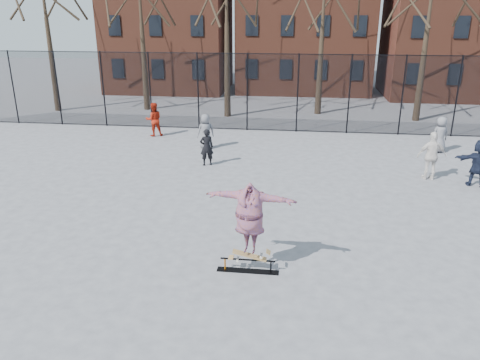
# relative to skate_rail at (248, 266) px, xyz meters

# --- Properties ---
(ground) EXTENTS (100.00, 100.00, 0.00)m
(ground) POSITION_rel_skate_rail_xyz_m (-0.22, 1.26, -0.13)
(ground) COLOR slate
(skate_rail) EXTENTS (1.51, 0.23, 0.33)m
(skate_rail) POSITION_rel_skate_rail_xyz_m (0.00, 0.00, 0.00)
(skate_rail) COLOR black
(skate_rail) RESTS_ON ground
(skateboard) EXTENTS (0.91, 0.22, 0.11)m
(skateboard) POSITION_rel_skate_rail_xyz_m (0.04, -0.00, 0.26)
(skateboard) COLOR olive
(skateboard) RESTS_ON skate_rail
(skater) EXTENTS (2.22, 0.83, 1.76)m
(skater) POSITION_rel_skate_rail_xyz_m (0.04, -0.00, 1.19)
(skater) COLOR #55388C
(skater) RESTS_ON skateboard
(bystander_grey) EXTENTS (0.92, 0.78, 1.61)m
(bystander_grey) POSITION_rel_skate_rail_xyz_m (-3.10, 10.51, 0.67)
(bystander_grey) COLOR slate
(bystander_grey) RESTS_ON ground
(bystander_black) EXTENTS (0.65, 0.53, 1.52)m
(bystander_black) POSITION_rel_skate_rail_xyz_m (-2.58, 8.09, 0.63)
(bystander_black) COLOR black
(bystander_black) RESTS_ON ground
(bystander_red) EXTENTS (1.01, 0.92, 1.69)m
(bystander_red) POSITION_rel_skate_rail_xyz_m (-6.14, 12.47, 0.71)
(bystander_red) COLOR #A9200E
(bystander_red) RESTS_ON ground
(bystander_white) EXTENTS (1.10, 0.52, 1.82)m
(bystander_white) POSITION_rel_skate_rail_xyz_m (6.06, 7.45, 0.78)
(bystander_white) COLOR silver
(bystander_white) RESTS_ON ground
(bystander_navy) EXTENTS (1.70, 0.97, 1.75)m
(bystander_navy) POSITION_rel_skate_rail_xyz_m (7.55, 6.94, 0.74)
(bystander_navy) COLOR #191F32
(bystander_navy) RESTS_ON ground
(bystander_extra) EXTENTS (0.91, 0.73, 1.61)m
(bystander_extra) POSITION_rel_skate_rail_xyz_m (7.37, 11.24, 0.67)
(bystander_extra) COLOR slate
(bystander_extra) RESTS_ON ground
(fence) EXTENTS (34.03, 0.07, 4.00)m
(fence) POSITION_rel_skate_rail_xyz_m (-0.23, 14.26, 1.92)
(fence) COLOR black
(fence) RESTS_ON ground
(rowhouses) EXTENTS (29.00, 7.00, 13.00)m
(rowhouses) POSITION_rel_skate_rail_xyz_m (0.50, 27.26, 5.93)
(rowhouses) COLOR brown
(rowhouses) RESTS_ON ground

